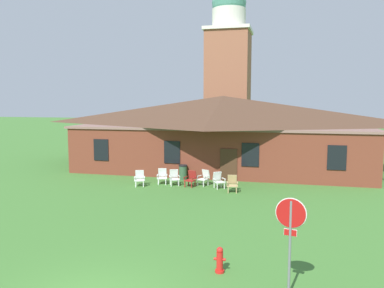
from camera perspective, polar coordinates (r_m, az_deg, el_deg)
brick_building at (r=29.49m, az=4.63°, el=1.93°), size 21.51×10.40×5.54m
dome_tower at (r=44.64m, az=5.47°, el=10.96°), size 5.18×5.18×19.01m
stop_sign at (r=10.41m, az=14.56°, el=-11.95°), size 0.79×0.20×2.65m
lawn_chair_by_porch at (r=23.35m, az=-7.87°, el=-5.07°), size 0.77×0.82×0.96m
lawn_chair_near_door at (r=23.83m, az=-4.49°, el=-4.79°), size 0.74×0.78×0.96m
lawn_chair_left_end at (r=23.41m, az=-2.69°, el=-4.98°), size 0.79×0.84×0.96m
lawn_chair_middle at (r=23.02m, az=-0.16°, el=-5.17°), size 0.74×0.79×0.96m
lawn_chair_right_end at (r=23.33m, az=1.83°, el=-5.02°), size 0.81×0.85×0.96m
lawn_chair_far_side at (r=22.66m, az=3.98°, el=-5.38°), size 0.85×0.87×0.96m
lawn_chair_under_eave at (r=21.77m, az=6.06°, el=-5.88°), size 0.70×0.74×0.96m
fire_hydrant at (r=11.94m, az=4.19°, el=-17.02°), size 0.36×0.28×0.79m
trash_bin at (r=25.02m, az=-1.37°, el=-4.24°), size 0.56×0.56×0.98m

